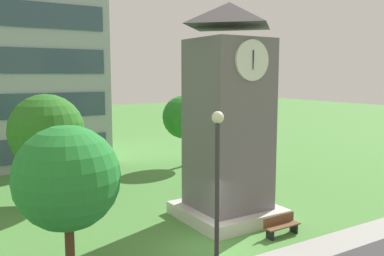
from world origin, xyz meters
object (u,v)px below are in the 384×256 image
Objects in this scene: clock_tower at (228,125)px; tree_by_building at (47,132)px; tree_near_tower at (67,178)px; tree_streetside at (184,117)px; street_lamp at (217,188)px; park_bench at (281,225)px.

tree_by_building is (-6.91, 7.13, -0.67)m from clock_tower.
tree_near_tower is 0.98× the size of tree_streetside.
street_lamp is 1.11× the size of tree_near_tower.
tree_by_building is at bearing 98.47° from street_lamp.
tree_streetside reaches higher than park_bench.
park_bench is at bearing -78.28° from clock_tower.
park_bench is 9.54m from tree_near_tower.
clock_tower is at bearing -45.86° from tree_by_building.
tree_streetside is (4.06, 11.07, -0.82)m from clock_tower.
tree_streetside is 11.66m from tree_by_building.
street_lamp reaches higher than tree_near_tower.
street_lamp is at bearing -48.04° from tree_near_tower.
park_bench is at bearing 28.46° from street_lamp.
clock_tower is 1.73× the size of tree_by_building.
tree_by_building is at bearing 126.48° from park_bench.
tree_by_building is at bearing 81.50° from tree_near_tower.
tree_streetside is at bearing 19.79° from tree_by_building.
clock_tower is at bearing -110.12° from tree_streetside.
street_lamp reaches higher than tree_streetside.
tree_streetside is at bearing 76.45° from park_bench.
tree_by_building is (1.42, 9.47, 0.34)m from tree_near_tower.
clock_tower is at bearing 15.75° from tree_near_tower.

